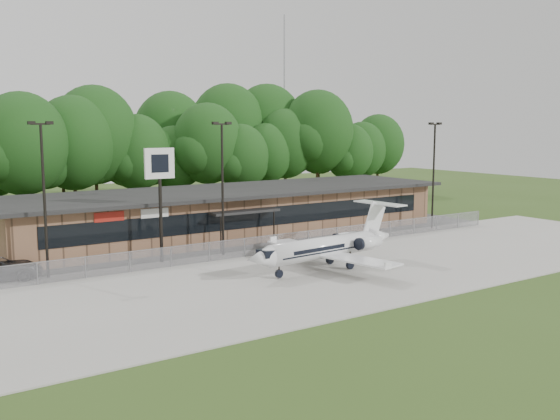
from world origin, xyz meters
TOP-DOWN VIEW (x-y plane):
  - ground at (0.00, 0.00)m, footprint 160.00×160.00m
  - apron at (0.00, 8.00)m, footprint 64.00×18.00m
  - parking_lot at (0.00, 19.50)m, footprint 50.00×9.00m
  - terminal at (-0.00, 23.94)m, footprint 41.00×11.65m
  - fence at (0.00, 15.00)m, footprint 46.00×0.04m
  - treeline at (0.00, 42.00)m, footprint 72.00×12.00m
  - radio_mast at (22.00, 48.00)m, footprint 0.20×0.20m
  - light_pole_left at (-18.00, 16.50)m, footprint 1.55×0.30m
  - light_pole_mid at (-5.00, 16.50)m, footprint 1.55×0.30m
  - light_pole_right at (18.00, 16.50)m, footprint 1.55×0.30m
  - business_jet at (-1.27, 8.30)m, footprint 13.12×11.71m
  - pole_sign at (-9.93, 16.79)m, footprint 2.20×0.32m

SIDE VIEW (x-z plane):
  - ground at x=0.00m, z-range 0.00..0.00m
  - parking_lot at x=0.00m, z-range 0.00..0.06m
  - apron at x=0.00m, z-range 0.00..0.08m
  - fence at x=0.00m, z-range 0.02..1.54m
  - business_jet at x=-1.27m, z-range -0.63..3.78m
  - terminal at x=0.00m, z-range 0.03..4.33m
  - light_pole_left at x=-18.00m, z-range 0.86..11.09m
  - light_pole_mid at x=-5.00m, z-range 0.86..11.09m
  - light_pole_right at x=18.00m, z-range 0.86..11.09m
  - pole_sign at x=-9.93m, z-range 2.21..10.58m
  - treeline at x=0.00m, z-range 0.00..15.00m
  - radio_mast at x=22.00m, z-range 0.00..25.00m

